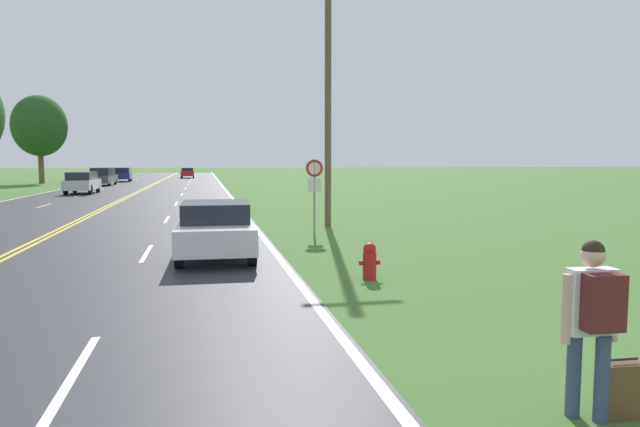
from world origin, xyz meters
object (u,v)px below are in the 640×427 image
suitcase (622,390)px  car_silver_suv_approaching (82,182)px  hitchhiker_person (593,312)px  car_dark_blue_suv_mid_far (123,174)px  car_red_sedan_receding (188,173)px  car_white_sedan_nearest (216,229)px  tree_behind_sign (39,126)px  fire_hydrant (370,261)px  traffic_sign (314,178)px  car_dark_grey_van_mid_near (103,176)px

suitcase → car_silver_suv_approaching: (-12.84, 40.82, 0.62)m
hitchhiker_person → car_dark_blue_suv_mid_far: hitchhiker_person is taller
car_dark_blue_suv_mid_far → car_red_sedan_receding: 14.48m
car_white_sedan_nearest → car_red_sedan_receding: car_red_sedan_receding is taller
tree_behind_sign → suitcase: bearing=-71.2°
suitcase → fire_hydrant: 6.76m
traffic_sign → tree_behind_sign: (-20.72, 48.53, 4.27)m
car_white_sedan_nearest → car_red_sedan_receding: (-2.42, 68.69, 0.02)m
fire_hydrant → car_dark_blue_suv_mid_far: 60.81m
car_dark_grey_van_mid_near → tree_behind_sign: bearing=50.8°
car_white_sedan_nearest → tree_behind_sign: bearing=-160.2°
hitchhiker_person → car_white_sedan_nearest: hitchhiker_person is taller
suitcase → tree_behind_sign: bearing=20.9°
hitchhiker_person → car_red_sedan_receding: size_ratio=0.38×
traffic_sign → car_white_sedan_nearest: bearing=-133.1°
tree_behind_sign → car_dark_blue_suv_mid_far: 10.33m
hitchhiker_person → fire_hydrant: size_ratio=2.24×
traffic_sign → car_white_sedan_nearest: 4.93m
car_dark_grey_van_mid_near → car_red_sedan_receding: (7.64, 23.33, -0.14)m
fire_hydrant → hitchhiker_person: bearing=-88.3°
hitchhiker_person → car_white_sedan_nearest: size_ratio=0.43×
hitchhiker_person → car_dark_grey_van_mid_near: size_ratio=0.36×
suitcase → tree_behind_sign: size_ratio=0.06×
suitcase → car_dark_grey_van_mid_near: car_dark_grey_van_mid_near is taller
traffic_sign → tree_behind_sign: bearing=113.1°
fire_hydrant → traffic_sign: 7.04m
car_silver_suv_approaching → car_white_sedan_nearest: bearing=-162.5°
traffic_sign → car_silver_suv_approaching: size_ratio=0.55×
fire_hydrant → car_red_sedan_receding: (-5.52, 72.06, 0.38)m
hitchhiker_person → car_red_sedan_receding: (-5.72, 78.79, -0.29)m
hitchhiker_person → car_dark_grey_van_mid_near: bearing=15.7°
tree_behind_sign → car_silver_suv_approaching: tree_behind_sign is taller
traffic_sign → car_silver_suv_approaching: (-12.45, 27.22, -1.03)m
tree_behind_sign → car_dark_blue_suv_mid_far: tree_behind_sign is taller
hitchhiker_person → car_silver_suv_approaching: 42.69m
traffic_sign → car_silver_suv_approaching: traffic_sign is taller
car_dark_grey_van_mid_near → fire_hydrant: bearing=-162.1°
car_dark_grey_van_mid_near → car_dark_blue_suv_mid_far: (0.48, 10.74, -0.03)m
suitcase → car_red_sedan_receding: 79.03m
hitchhiker_person → car_dark_grey_van_mid_near: (-13.36, 55.46, -0.15)m
fire_hydrant → tree_behind_sign: (-20.56, 55.40, 5.80)m
suitcase → car_dark_blue_suv_mid_far: car_dark_blue_suv_mid_far is taller
hitchhiker_person → car_silver_suv_approaching: size_ratio=0.38×
car_dark_blue_suv_mid_far → suitcase: bearing=-171.3°
traffic_sign → suitcase: bearing=-88.3°
car_dark_grey_van_mid_near → car_red_sedan_receding: size_ratio=1.06×
car_red_sedan_receding → tree_behind_sign: bearing=-42.8°
traffic_sign → car_red_sedan_receding: traffic_sign is taller
fire_hydrant → car_red_sedan_receding: size_ratio=0.17×
car_dark_grey_van_mid_near → suitcase: bearing=-163.3°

